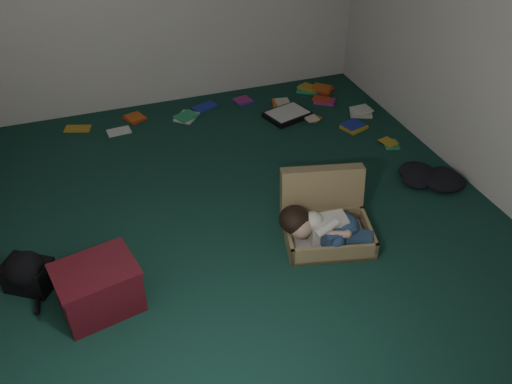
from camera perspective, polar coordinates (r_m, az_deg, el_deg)
floor at (r=4.45m, az=-0.65°, el=-2.53°), size 4.50×4.50×0.00m
wall_front at (r=2.13m, az=19.74°, el=-11.25°), size 4.50×0.00×4.50m
wall_right at (r=4.76m, az=23.52°, el=15.21°), size 0.00×4.50×4.50m
suitcase at (r=4.24m, az=7.31°, el=-2.66°), size 0.78×0.77×0.48m
person at (r=4.09m, az=7.21°, el=-3.71°), size 0.67×0.46×0.30m
maroon_bin at (r=3.76m, az=-16.25°, el=-9.66°), size 0.59×0.50×0.35m
backpack at (r=4.10m, az=-22.82°, el=-7.98°), size 0.50×0.48×0.24m
clothing_pile at (r=5.03m, az=18.00°, el=1.58°), size 0.46×0.39×0.13m
paper_tray at (r=5.84m, az=3.33°, el=8.13°), size 0.52×0.45×0.06m
book_scatter at (r=5.91m, az=0.34°, el=8.32°), size 3.11×1.63×0.02m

